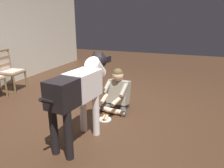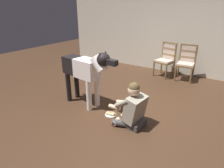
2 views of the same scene
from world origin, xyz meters
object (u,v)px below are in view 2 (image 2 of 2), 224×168
at_px(dining_chair_right_of_pair, 186,61).
at_px(hot_dog_on_plate, 111,114).
at_px(person_sitting_on_floor, 132,108).
at_px(dining_chair_left_of_pair, 166,58).
at_px(large_dog, 85,70).

bearing_deg(dining_chair_right_of_pair, hot_dog_on_plate, -103.30).
bearing_deg(dining_chair_right_of_pair, person_sitting_on_floor, -93.46).
distance_m(person_sitting_on_floor, hot_dog_on_plate, 0.58).
bearing_deg(person_sitting_on_floor, dining_chair_left_of_pair, 97.96).
xyz_separation_m(dining_chair_right_of_pair, person_sitting_on_floor, (-0.17, -2.87, -0.21)).
relative_size(dining_chair_left_of_pair, hot_dog_on_plate, 4.44).
height_order(large_dog, hot_dog_on_plate, large_dog).
xyz_separation_m(dining_chair_left_of_pair, large_dog, (-0.75, -2.73, 0.24)).
height_order(dining_chair_right_of_pair, large_dog, large_dog).
bearing_deg(hot_dog_on_plate, dining_chair_left_of_pair, 88.16).
height_order(dining_chair_right_of_pair, hot_dog_on_plate, dining_chair_right_of_pair).
relative_size(large_dog, hot_dog_on_plate, 6.88).
distance_m(person_sitting_on_floor, large_dog, 1.24).
bearing_deg(dining_chair_left_of_pair, dining_chair_right_of_pair, 0.16).
height_order(dining_chair_left_of_pair, large_dog, large_dog).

